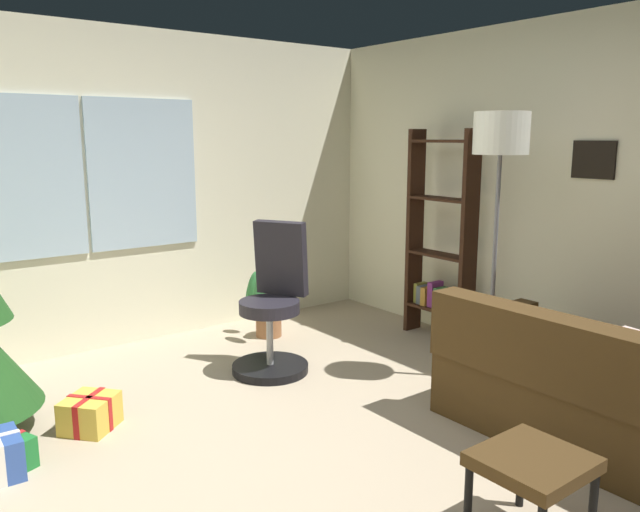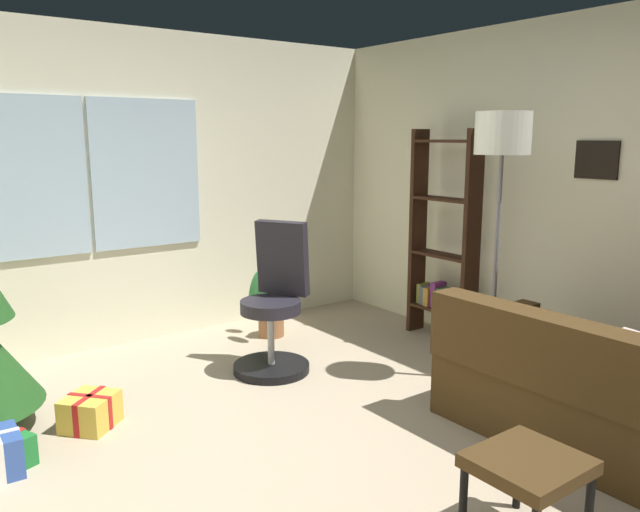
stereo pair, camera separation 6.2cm
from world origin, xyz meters
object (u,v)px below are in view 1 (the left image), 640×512
(floor_lamp, at_px, (500,152))
(potted_plant, at_px, (265,308))
(footstool, at_px, (532,468))
(gift_box_green, at_px, (0,457))
(bookshelf, at_px, (441,250))
(couch, at_px, (638,402))
(gift_box_gold, at_px, (90,413))
(office_chair, at_px, (273,313))

(floor_lamp, relative_size, potted_plant, 3.02)
(footstool, bearing_deg, gift_box_green, 130.52)
(footstool, distance_m, gift_box_green, 2.61)
(gift_box_green, distance_m, bookshelf, 3.53)
(gift_box_green, distance_m, potted_plant, 2.51)
(couch, xyz_separation_m, footstool, (-1.17, -0.12, 0.06))
(gift_box_green, height_order, bookshelf, bookshelf)
(gift_box_green, xyz_separation_m, gift_box_gold, (0.53, 0.21, 0.01))
(office_chair, bearing_deg, footstool, -95.69)
(gift_box_green, relative_size, office_chair, 0.32)
(couch, bearing_deg, bookshelf, 73.19)
(gift_box_green, relative_size, potted_plant, 0.57)
(footstool, bearing_deg, office_chair, 84.31)
(floor_lamp, xyz_separation_m, potted_plant, (-0.76, 1.77, -1.34))
(footstool, relative_size, potted_plant, 0.71)
(gift_box_gold, relative_size, floor_lamp, 0.21)
(couch, distance_m, gift_box_green, 3.41)
(couch, xyz_separation_m, bookshelf, (0.60, 2.00, 0.50))
(footstool, relative_size, bookshelf, 0.25)
(bookshelf, distance_m, floor_lamp, 1.27)
(office_chair, bearing_deg, couch, -67.17)
(office_chair, bearing_deg, gift_box_green, -169.19)
(couch, bearing_deg, potted_plant, 101.31)
(couch, xyz_separation_m, office_chair, (-0.94, 2.22, 0.16))
(footstool, bearing_deg, gift_box_gold, 117.97)
(footstool, bearing_deg, floor_lamp, 42.88)
(gift_box_gold, height_order, bookshelf, bookshelf)
(gift_box_gold, distance_m, floor_lamp, 3.07)
(couch, height_order, bookshelf, bookshelf)
(couch, relative_size, gift_box_gold, 4.75)
(footstool, xyz_separation_m, office_chair, (0.23, 2.34, 0.10))
(gift_box_green, distance_m, office_chair, 1.99)
(gift_box_gold, relative_size, bookshelf, 0.22)
(office_chair, bearing_deg, potted_plant, 62.59)
(office_chair, distance_m, potted_plant, 0.79)
(gift_box_gold, distance_m, potted_plant, 1.95)
(gift_box_gold, relative_size, office_chair, 0.36)
(floor_lamp, bearing_deg, office_chair, 135.72)
(gift_box_gold, relative_size, potted_plant, 0.63)
(office_chair, height_order, floor_lamp, floor_lamp)
(gift_box_green, height_order, office_chair, office_chair)
(potted_plant, bearing_deg, office_chair, -117.41)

